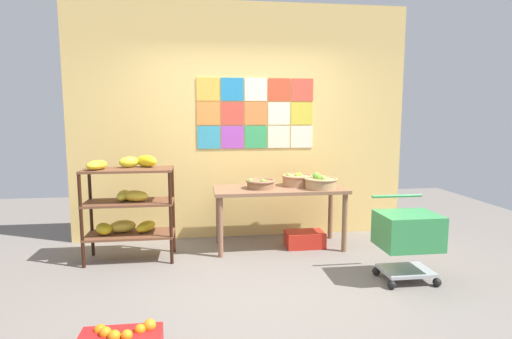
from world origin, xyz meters
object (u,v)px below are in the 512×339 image
fruit_basket_back_right (260,183)px  produce_crate_under_table (305,239)px  display_table (280,195)px  banana_shelf_unit (128,201)px  shopping_cart (408,234)px  fruit_basket_left (297,180)px  fruit_basket_centre (320,182)px

fruit_basket_back_right → produce_crate_under_table: fruit_basket_back_right is taller
display_table → fruit_basket_back_right: 0.28m
banana_shelf_unit → shopping_cart: (2.74, -0.98, -0.19)m
fruit_basket_back_right → shopping_cart: fruit_basket_back_right is taller
display_table → fruit_basket_back_right: fruit_basket_back_right is taller
display_table → produce_crate_under_table: display_table is taller
display_table → produce_crate_under_table: 0.62m
display_table → fruit_basket_back_right: bearing=-177.5°
display_table → fruit_basket_left: fruit_basket_left is taller
banana_shelf_unit → fruit_basket_back_right: (1.49, 0.18, 0.13)m
fruit_basket_centre → produce_crate_under_table: bearing=153.1°
fruit_basket_back_right → produce_crate_under_table: (0.54, -0.02, -0.69)m
banana_shelf_unit → fruit_basket_left: 1.99m
fruit_basket_back_right → shopping_cart: (1.25, -1.15, -0.32)m
fruit_basket_left → produce_crate_under_table: bearing=-63.9°
display_table → shopping_cart: shopping_cart is taller
produce_crate_under_table → banana_shelf_unit: bearing=-175.7°
fruit_basket_centre → display_table: bearing=166.1°
fruit_basket_centre → shopping_cart: size_ratio=0.49×
fruit_basket_centre → shopping_cart: bearing=-62.1°
display_table → banana_shelf_unit: bearing=-173.8°
banana_shelf_unit → produce_crate_under_table: bearing=4.3°
fruit_basket_back_right → shopping_cart: 1.73m
display_table → fruit_basket_centre: 0.51m
fruit_basket_left → fruit_basket_back_right: (-0.47, -0.13, -0.02)m
banana_shelf_unit → fruit_basket_left: bearing=8.7°
fruit_basket_left → banana_shelf_unit: bearing=-171.3°
banana_shelf_unit → produce_crate_under_table: 2.11m
fruit_basket_left → shopping_cart: 1.54m
shopping_cart → fruit_basket_centre: bearing=114.7°
banana_shelf_unit → produce_crate_under_table: banana_shelf_unit is taller
fruit_basket_centre → shopping_cart: (0.55, -1.05, -0.34)m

